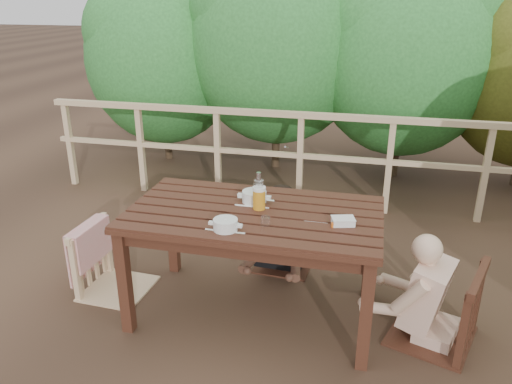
% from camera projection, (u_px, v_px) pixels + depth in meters
% --- Properties ---
extents(ground, '(60.00, 60.00, 0.00)m').
position_uv_depth(ground, '(254.00, 311.00, 3.58)').
color(ground, '#4C3424').
rests_on(ground, ground).
extents(table, '(1.67, 0.94, 0.77)m').
position_uv_depth(table, '(254.00, 264.00, 3.44)').
color(table, '#371C12').
rests_on(table, ground).
extents(chair_left, '(0.51, 0.51, 0.98)m').
position_uv_depth(chair_left, '(112.00, 232.00, 3.66)').
color(chair_left, tan).
rests_on(chair_left, ground).
extents(chair_far, '(0.47, 0.47, 0.89)m').
position_uv_depth(chair_far, '(285.00, 216.00, 4.02)').
color(chair_far, '#371C12').
rests_on(chair_far, ground).
extents(chair_right, '(0.66, 0.66, 1.04)m').
position_uv_depth(chair_right, '(441.00, 268.00, 3.12)').
color(chair_right, '#371C12').
rests_on(chair_right, ground).
extents(woman, '(0.50, 0.60, 1.15)m').
position_uv_depth(woman, '(286.00, 201.00, 3.99)').
color(woman, black).
rests_on(woman, ground).
extents(diner_right, '(0.71, 0.64, 1.18)m').
position_uv_depth(diner_right, '(448.00, 259.00, 3.09)').
color(diner_right, '#DCAE96').
rests_on(diner_right, ground).
extents(railing, '(5.60, 0.10, 1.01)m').
position_uv_depth(railing, '(300.00, 160.00, 5.20)').
color(railing, tan).
rests_on(railing, ground).
extents(hedge_row, '(6.60, 1.60, 3.80)m').
position_uv_depth(hedge_row, '(355.00, 14.00, 5.68)').
color(hedge_row, '#2B6E2E').
rests_on(hedge_row, ground).
extents(soup_near, '(0.25, 0.25, 0.08)m').
position_uv_depth(soup_near, '(225.00, 226.00, 3.02)').
color(soup_near, silver).
rests_on(soup_near, table).
extents(soup_far, '(0.28, 0.28, 0.09)m').
position_uv_depth(soup_far, '(254.00, 198.00, 3.42)').
color(soup_far, white).
rests_on(soup_far, table).
extents(beer_glass, '(0.09, 0.09, 0.17)m').
position_uv_depth(beer_glass, '(259.00, 199.00, 3.30)').
color(beer_glass, orange).
rests_on(beer_glass, table).
extents(bottle, '(0.07, 0.07, 0.27)m').
position_uv_depth(bottle, '(259.00, 192.00, 3.28)').
color(bottle, silver).
rests_on(bottle, table).
extents(tumbler, '(0.06, 0.06, 0.07)m').
position_uv_depth(tumbler, '(265.00, 222.00, 3.09)').
color(tumbler, silver).
rests_on(tumbler, table).
extents(butter_tub, '(0.16, 0.14, 0.06)m').
position_uv_depth(butter_tub, '(343.00, 222.00, 3.09)').
color(butter_tub, white).
rests_on(butter_tub, table).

